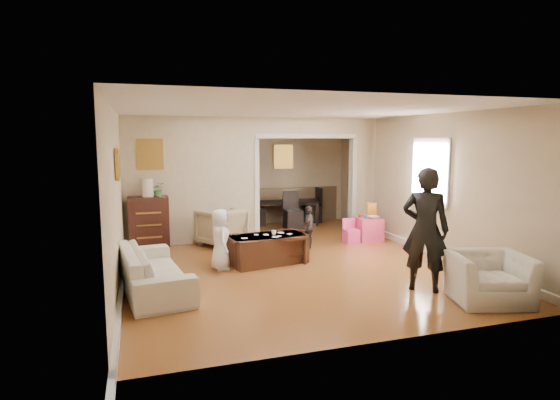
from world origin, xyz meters
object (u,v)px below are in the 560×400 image
object	(u,v)px
armchair_back	(222,227)
table_lamp	(147,188)
cyan_cup	(365,217)
child_kneel_a	(220,240)
dresser	(149,223)
adult_person	(425,229)
child_kneel_b	(224,239)
play_table	(368,229)
armchair_front	(488,278)
dining_table	(285,212)
child_toddler	(309,227)
coffee_cup	(274,233)
coffee_table	(267,249)
sofa	(153,269)

from	to	relation	value
armchair_back	table_lamp	distance (m)	1.65
table_lamp	cyan_cup	world-z (taller)	table_lamp
cyan_cup	child_kneel_a	size ratio (longest dim) A/B	0.08
dresser	adult_person	distance (m)	5.21
child_kneel_b	play_table	bearing A→B (deg)	-108.02
armchair_front	dining_table	world-z (taller)	armchair_front
child_toddler	child_kneel_a	bearing A→B (deg)	-26.17
play_table	dining_table	bearing A→B (deg)	115.72
child_toddler	coffee_cup	bearing A→B (deg)	-11.41
armchair_back	coffee_table	distance (m)	1.66
child_kneel_b	table_lamp	bearing A→B (deg)	11.19
coffee_table	child_toddler	distance (m)	1.30
cyan_cup	adult_person	bearing A→B (deg)	-102.88
child_kneel_a	child_kneel_b	distance (m)	0.48
coffee_table	adult_person	world-z (taller)	adult_person
cyan_cup	adult_person	size ratio (longest dim) A/B	0.05
child_kneel_a	child_toddler	xyz separation A→B (m)	(1.90, 0.90, -0.08)
table_lamp	armchair_back	bearing A→B (deg)	-2.60
cyan_cup	sofa	bearing A→B (deg)	-156.51
dresser	child_kneel_a	world-z (taller)	dresser
armchair_back	child_toddler	bearing A→B (deg)	119.15
armchair_front	child_kneel_a	xyz separation A→B (m)	(-3.14, 2.53, 0.19)
armchair_front	dining_table	xyz separation A→B (m)	(-0.87, 6.08, -0.02)
adult_person	child_kneel_a	xyz separation A→B (m)	(-2.58, 1.89, -0.38)
cyan_cup	dining_table	distance (m)	2.59
armchair_front	coffee_table	distance (m)	3.52
sofa	play_table	bearing A→B (deg)	-74.06
dresser	cyan_cup	xyz separation A→B (m)	(4.37, -0.61, 0.01)
coffee_table	dining_table	size ratio (longest dim) A/B	0.77
table_lamp	child_kneel_b	distance (m)	1.99
armchair_back	dresser	bearing A→B (deg)	-35.76
coffee_table	child_kneel_a	xyz separation A→B (m)	(-0.85, -0.15, 0.26)
armchair_front	play_table	xyz separation A→B (m)	(0.25, 3.76, -0.08)
armchair_front	coffee_cup	world-z (taller)	armchair_front
sofa	coffee_cup	bearing A→B (deg)	-75.59
armchair_back	child_kneel_b	distance (m)	1.29
adult_person	dresser	bearing A→B (deg)	-4.55
sofa	coffee_table	size ratio (longest dim) A/B	1.59
coffee_cup	child_toddler	distance (m)	1.25
armchair_back	adult_person	size ratio (longest dim) A/B	0.47
coffee_cup	dining_table	distance (m)	3.70
cyan_cup	dresser	bearing A→B (deg)	172.03
coffee_cup	play_table	xyz separation A→B (m)	(2.44, 1.13, -0.29)
sofa	cyan_cup	world-z (taller)	sofa
coffee_table	armchair_front	bearing A→B (deg)	-49.51
armchair_back	armchair_front	bearing A→B (deg)	90.27
cyan_cup	child_kneel_a	world-z (taller)	child_kneel_a
child_kneel_a	table_lamp	bearing A→B (deg)	29.74
armchair_back	child_kneel_b	world-z (taller)	child_kneel_b
armchair_back	coffee_cup	xyz separation A→B (m)	(0.62, -1.62, 0.16)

